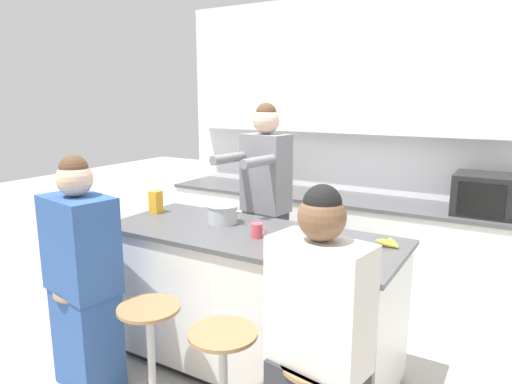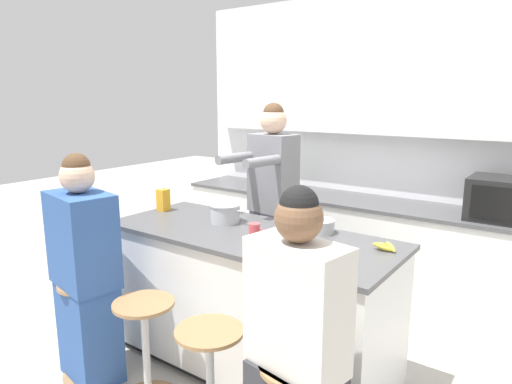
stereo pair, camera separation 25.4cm
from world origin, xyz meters
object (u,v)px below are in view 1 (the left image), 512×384
at_px(kitchen_island, 250,300).
at_px(person_cooking, 265,214).
at_px(fruit_bowl, 319,225).
at_px(microwave, 490,195).
at_px(potted_plant, 276,177).
at_px(coffee_cup_near, 257,231).
at_px(juice_carton, 156,202).
at_px(cooking_pot, 223,214).
at_px(banana_bunch, 388,243).
at_px(bar_stool_leftmost, 88,334).
at_px(person_wrapped_blanket, 83,282).
at_px(bar_stool_center_left, 151,356).
at_px(person_seated_near, 317,360).

xyz_separation_m(kitchen_island, person_cooking, (-0.25, 0.64, 0.41)).
relative_size(kitchen_island, fruit_bowl, 9.87).
xyz_separation_m(microwave, potted_plant, (-1.87, 0.03, -0.04)).
bearing_deg(person_cooking, coffee_cup_near, -56.28).
bearing_deg(juice_carton, cooking_pot, 1.69).
bearing_deg(banana_bunch, person_cooking, 156.43).
height_order(person_cooking, potted_plant, person_cooking).
height_order(fruit_bowl, banana_bunch, fruit_bowl).
height_order(bar_stool_leftmost, coffee_cup_near, coffee_cup_near).
distance_m(cooking_pot, juice_carton, 0.59).
bearing_deg(person_wrapped_blanket, banana_bunch, 39.57).
xyz_separation_m(bar_stool_center_left, cooking_pot, (-0.02, 0.76, 0.66)).
relative_size(person_wrapped_blanket, cooking_pot, 4.84).
bearing_deg(potted_plant, coffee_cup_near, -65.71).
height_order(bar_stool_leftmost, juice_carton, juice_carton).
height_order(kitchen_island, potted_plant, potted_plant).
bearing_deg(juice_carton, bar_stool_center_left, -50.49).
bearing_deg(banana_bunch, cooking_pot, -176.13).
bearing_deg(cooking_pot, person_seated_near, -37.21).
relative_size(bar_stool_leftmost, person_cooking, 0.37).
xyz_separation_m(person_seated_near, juice_carton, (-1.64, 0.78, 0.36)).
xyz_separation_m(person_cooking, person_seated_near, (1.02, -1.34, -0.22)).
bearing_deg(potted_plant, banana_bunch, -42.57).
bearing_deg(microwave, bar_stool_leftmost, -133.38).
bearing_deg(coffee_cup_near, person_wrapped_blanket, -143.16).
bearing_deg(banana_bunch, microwave, 71.51).
relative_size(fruit_bowl, juice_carton, 1.07).
distance_m(kitchen_island, fruit_bowl, 0.67).
relative_size(microwave, potted_plant, 2.24).
height_order(kitchen_island, person_seated_near, person_seated_near).
relative_size(bar_stool_center_left, coffee_cup_near, 6.24).
height_order(bar_stool_center_left, person_cooking, person_cooking).
distance_m(kitchen_island, person_seated_near, 1.06).
relative_size(person_wrapped_blanket, potted_plant, 6.29).
xyz_separation_m(coffee_cup_near, potted_plant, (-0.70, 1.56, 0.03)).
distance_m(kitchen_island, potted_plant, 1.70).
bearing_deg(fruit_bowl, potted_plant, 128.27).
relative_size(person_seated_near, cooking_pot, 4.77).
bearing_deg(banana_bunch, fruit_bowl, 169.32).
distance_m(bar_stool_leftmost, cooking_pot, 1.14).
distance_m(coffee_cup_near, juice_carton, 0.97).
xyz_separation_m(kitchen_island, banana_bunch, (0.83, 0.17, 0.48)).
bearing_deg(bar_stool_center_left, cooking_pot, 91.47).
distance_m(juice_carton, potted_plant, 1.44).
relative_size(person_cooking, cooking_pot, 5.77).
distance_m(banana_bunch, potted_plant, 1.95).
height_order(kitchen_island, bar_stool_center_left, kitchen_island).
bearing_deg(juice_carton, potted_plant, 79.70).
bearing_deg(microwave, juice_carton, -146.93).
bearing_deg(kitchen_island, person_cooking, 111.36).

